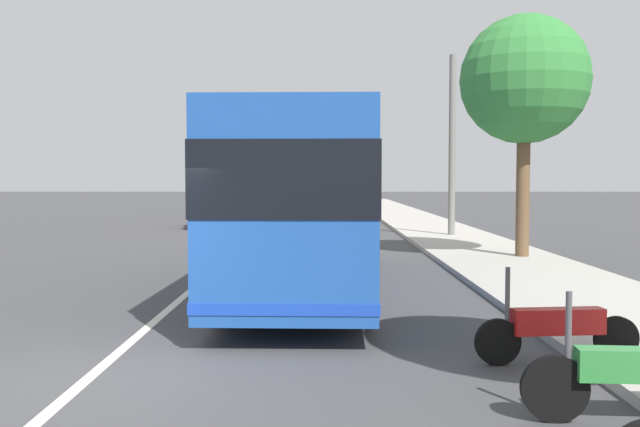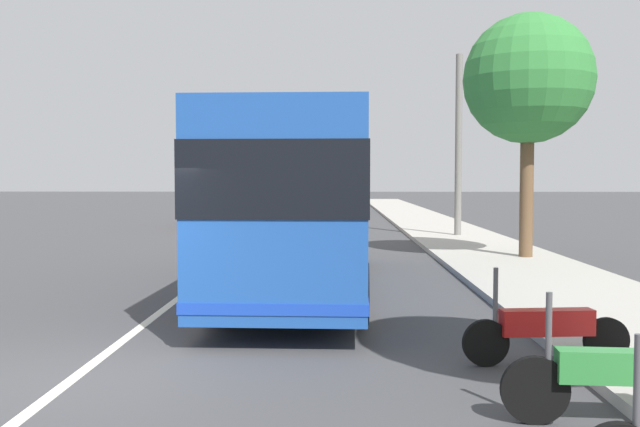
{
  "view_description": "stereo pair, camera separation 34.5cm",
  "coord_description": "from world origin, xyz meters",
  "px_view_note": "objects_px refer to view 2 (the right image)",
  "views": [
    {
      "loc": [
        -8.04,
        -2.76,
        2.37
      ],
      "look_at": [
        8.26,
        -2.72,
        1.53
      ],
      "focal_mm": 38.83,
      "sensor_mm": 36.0,
      "label": 1
    },
    {
      "loc": [
        -8.03,
        -3.11,
        2.37
      ],
      "look_at": [
        8.26,
        -2.72,
        1.53
      ],
      "focal_mm": 38.83,
      "sensor_mm": 36.0,
      "label": 2
    }
  ],
  "objects_px": {
    "roadside_tree_mid_block": "(528,80)",
    "car_behind_bus": "(318,202)",
    "motorcycle_by_tree": "(619,377)",
    "utility_pole": "(458,147)",
    "car_ahead_same_lane": "(240,206)",
    "car_side_street": "(221,211)",
    "coach_bus": "(303,197)",
    "car_oncoming": "(338,197)",
    "motorcycle_angled": "(546,329)"
  },
  "relations": [
    {
      "from": "roadside_tree_mid_block",
      "to": "car_behind_bus",
      "type": "bearing_deg",
      "value": 13.07
    },
    {
      "from": "motorcycle_by_tree",
      "to": "utility_pole",
      "type": "relative_size",
      "value": 0.31
    },
    {
      "from": "car_ahead_same_lane",
      "to": "roadside_tree_mid_block",
      "type": "distance_m",
      "value": 24.75
    },
    {
      "from": "car_side_street",
      "to": "utility_pole",
      "type": "relative_size",
      "value": 0.65
    },
    {
      "from": "coach_bus",
      "to": "utility_pole",
      "type": "relative_size",
      "value": 1.55
    },
    {
      "from": "car_oncoming",
      "to": "motorcycle_by_tree",
      "type": "bearing_deg",
      "value": -175.56
    },
    {
      "from": "car_oncoming",
      "to": "roadside_tree_mid_block",
      "type": "xyz_separation_m",
      "value": [
        -40.25,
        -5.21,
        4.41
      ]
    },
    {
      "from": "motorcycle_by_tree",
      "to": "car_ahead_same_lane",
      "type": "distance_m",
      "value": 35.74
    },
    {
      "from": "motorcycle_angled",
      "to": "roadside_tree_mid_block",
      "type": "xyz_separation_m",
      "value": [
        10.91,
        -2.71,
        4.64
      ]
    },
    {
      "from": "coach_bus",
      "to": "car_oncoming",
      "type": "height_order",
      "value": "coach_bus"
    },
    {
      "from": "coach_bus",
      "to": "motorcycle_by_tree",
      "type": "bearing_deg",
      "value": -155.78
    },
    {
      "from": "motorcycle_angled",
      "to": "coach_bus",
      "type": "bearing_deg",
      "value": -66.51
    },
    {
      "from": "car_oncoming",
      "to": "roadside_tree_mid_block",
      "type": "bearing_deg",
      "value": -170.9
    },
    {
      "from": "coach_bus",
      "to": "car_side_street",
      "type": "distance_m",
      "value": 19.46
    },
    {
      "from": "car_behind_bus",
      "to": "utility_pole",
      "type": "relative_size",
      "value": 0.57
    },
    {
      "from": "motorcycle_angled",
      "to": "roadside_tree_mid_block",
      "type": "relative_size",
      "value": 0.31
    },
    {
      "from": "car_ahead_same_lane",
      "to": "utility_pole",
      "type": "height_order",
      "value": "utility_pole"
    },
    {
      "from": "coach_bus",
      "to": "car_ahead_same_lane",
      "type": "xyz_separation_m",
      "value": [
        26.6,
        5.1,
        -1.26
      ]
    },
    {
      "from": "car_side_street",
      "to": "car_oncoming",
      "type": "bearing_deg",
      "value": 164.58
    },
    {
      "from": "car_side_street",
      "to": "car_ahead_same_lane",
      "type": "height_order",
      "value": "car_side_street"
    },
    {
      "from": "motorcycle_angled",
      "to": "car_behind_bus",
      "type": "xyz_separation_m",
      "value": [
        39.59,
        3.95,
        0.24
      ]
    },
    {
      "from": "car_side_street",
      "to": "car_oncoming",
      "type": "relative_size",
      "value": 1.02
    },
    {
      "from": "utility_pole",
      "to": "motorcycle_by_tree",
      "type": "bearing_deg",
      "value": 174.27
    },
    {
      "from": "motorcycle_by_tree",
      "to": "motorcycle_angled",
      "type": "distance_m",
      "value": 2.17
    },
    {
      "from": "motorcycle_angled",
      "to": "car_behind_bus",
      "type": "relative_size",
      "value": 0.53
    },
    {
      "from": "motorcycle_angled",
      "to": "car_ahead_same_lane",
      "type": "distance_m",
      "value": 33.63
    },
    {
      "from": "car_ahead_same_lane",
      "to": "car_oncoming",
      "type": "xyz_separation_m",
      "value": [
        18.61,
        -5.97,
        -0.02
      ]
    },
    {
      "from": "coach_bus",
      "to": "car_side_street",
      "type": "xyz_separation_m",
      "value": [
        18.79,
        4.91,
        -1.22
      ]
    },
    {
      "from": "coach_bus",
      "to": "car_behind_bus",
      "type": "xyz_separation_m",
      "value": [
        33.63,
        0.59,
        -1.27
      ]
    },
    {
      "from": "coach_bus",
      "to": "motorcycle_by_tree",
      "type": "xyz_separation_m",
      "value": [
        -8.12,
        -3.39,
        -1.49
      ]
    },
    {
      "from": "car_ahead_same_lane",
      "to": "utility_pole",
      "type": "distance_m",
      "value": 17.91
    },
    {
      "from": "motorcycle_by_tree",
      "to": "roadside_tree_mid_block",
      "type": "height_order",
      "value": "roadside_tree_mid_block"
    },
    {
      "from": "coach_bus",
      "to": "utility_pole",
      "type": "distance_m",
      "value": 13.66
    },
    {
      "from": "roadside_tree_mid_block",
      "to": "motorcycle_by_tree",
      "type": "bearing_deg",
      "value": 168.43
    },
    {
      "from": "car_behind_bus",
      "to": "car_ahead_same_lane",
      "type": "relative_size",
      "value": 0.93
    },
    {
      "from": "utility_pole",
      "to": "car_behind_bus",
      "type": "bearing_deg",
      "value": 15.9
    },
    {
      "from": "motorcycle_by_tree",
      "to": "roadside_tree_mid_block",
      "type": "xyz_separation_m",
      "value": [
        13.08,
        -2.68,
        4.62
      ]
    },
    {
      "from": "roadside_tree_mid_block",
      "to": "motorcycle_angled",
      "type": "bearing_deg",
      "value": 166.04
    },
    {
      "from": "car_behind_bus",
      "to": "roadside_tree_mid_block",
      "type": "distance_m",
      "value": 29.77
    },
    {
      "from": "car_side_street",
      "to": "roadside_tree_mid_block",
      "type": "xyz_separation_m",
      "value": [
        -13.83,
        -10.98,
        4.35
      ]
    },
    {
      "from": "car_oncoming",
      "to": "motorcycle_angled",
      "type": "bearing_deg",
      "value": -175.48
    },
    {
      "from": "car_oncoming",
      "to": "car_ahead_same_lane",
      "type": "bearing_deg",
      "value": 163.94
    },
    {
      "from": "motorcycle_angled",
      "to": "utility_pole",
      "type": "height_order",
      "value": "utility_pole"
    },
    {
      "from": "roadside_tree_mid_block",
      "to": "utility_pole",
      "type": "distance_m",
      "value": 7.64
    },
    {
      "from": "car_oncoming",
      "to": "roadside_tree_mid_block",
      "type": "distance_m",
      "value": 40.82
    },
    {
      "from": "coach_bus",
      "to": "car_side_street",
      "type": "height_order",
      "value": "coach_bus"
    },
    {
      "from": "utility_pole",
      "to": "roadside_tree_mid_block",
      "type": "bearing_deg",
      "value": -175.28
    },
    {
      "from": "motorcycle_by_tree",
      "to": "car_behind_bus",
      "type": "relative_size",
      "value": 0.55
    },
    {
      "from": "coach_bus",
      "to": "car_oncoming",
      "type": "distance_m",
      "value": 45.23
    },
    {
      "from": "coach_bus",
      "to": "car_oncoming",
      "type": "bearing_deg",
      "value": 0.45
    }
  ]
}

